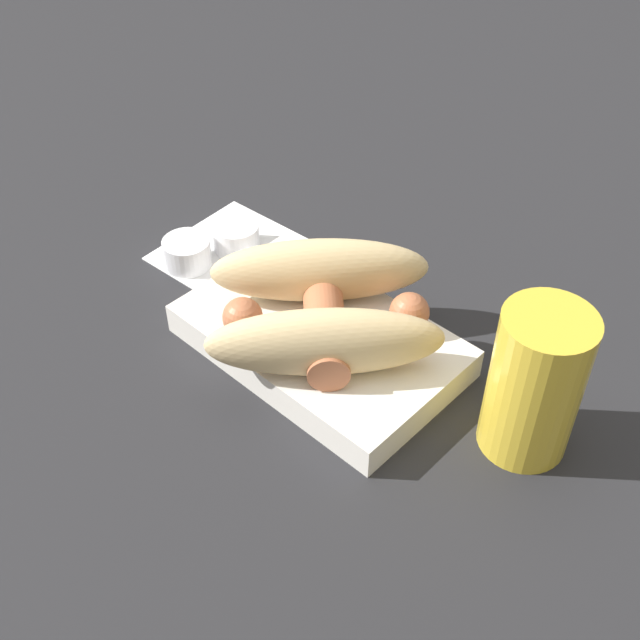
# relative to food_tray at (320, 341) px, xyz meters

# --- Properties ---
(ground_plane) EXTENTS (3.00, 3.00, 0.00)m
(ground_plane) POSITION_rel_food_tray_xyz_m (0.00, 0.00, -0.02)
(ground_plane) COLOR #232326
(food_tray) EXTENTS (0.25, 0.15, 0.03)m
(food_tray) POSITION_rel_food_tray_xyz_m (0.00, 0.00, 0.00)
(food_tray) COLOR silver
(food_tray) RESTS_ON ground_plane
(bread_roll) EXTENTS (0.24, 0.24, 0.06)m
(bread_roll) POSITION_rel_food_tray_xyz_m (-0.00, 0.00, 0.05)
(bread_roll) COLOR #DBBC84
(bread_roll) RESTS_ON food_tray
(sausage) EXTENTS (0.14, 0.14, 0.04)m
(sausage) POSITION_rel_food_tray_xyz_m (-0.01, -0.00, 0.03)
(sausage) COLOR #B26642
(sausage) RESTS_ON food_tray
(pickled_veggies) EXTENTS (0.07, 0.05, 0.00)m
(pickled_veggies) POSITION_rel_food_tray_xyz_m (-0.06, -0.02, 0.02)
(pickled_veggies) COLOR #F99E4C
(pickled_veggies) RESTS_ON food_tray
(napkin) EXTENTS (0.14, 0.14, 0.00)m
(napkin) POSITION_rel_food_tray_xyz_m (0.17, -0.05, -0.01)
(napkin) COLOR white
(napkin) RESTS_ON ground_plane
(condiment_cup_near) EXTENTS (0.05, 0.05, 0.03)m
(condiment_cup_near) POSITION_rel_food_tray_xyz_m (0.17, -0.05, -0.00)
(condiment_cup_near) COLOR white
(condiment_cup_near) RESTS_ON ground_plane
(condiment_cup_far) EXTENTS (0.05, 0.05, 0.03)m
(condiment_cup_far) POSITION_rel_food_tray_xyz_m (0.19, -0.00, -0.00)
(condiment_cup_far) COLOR white
(condiment_cup_far) RESTS_ON ground_plane
(drink_glass) EXTENTS (0.07, 0.07, 0.13)m
(drink_glass) POSITION_rel_food_tray_xyz_m (-0.19, -0.04, 0.05)
(drink_glass) COLOR gold
(drink_glass) RESTS_ON ground_plane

